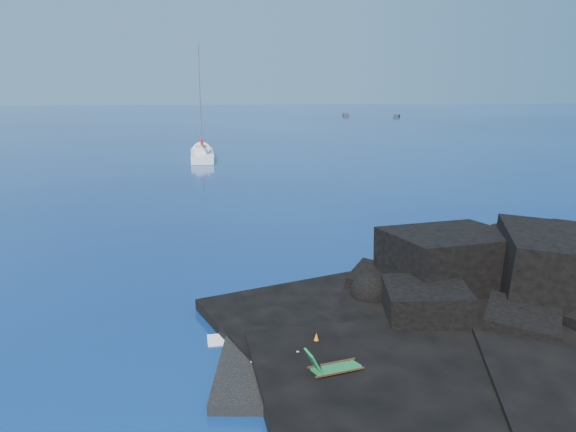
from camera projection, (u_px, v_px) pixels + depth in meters
name	position (u px, v px, depth m)	size (l,w,h in m)	color
ground	(211.00, 379.00, 17.88)	(400.00, 400.00, 0.00)	#04103A
headland	(549.00, 324.00, 21.93)	(24.00, 24.00, 3.60)	black
beach	(347.00, 365.00, 18.76)	(8.50, 6.00, 0.70)	black
surf_foam	(338.00, 311.00, 23.16)	(10.00, 8.00, 0.06)	white
sailboat	(202.00, 159.00, 67.16)	(2.61, 12.46, 13.07)	white
deck_chair	(336.00, 361.00, 17.13)	(1.68, 0.73, 1.15)	#176A33
towel	(284.00, 357.00, 18.50)	(2.01, 0.95, 0.05)	silver
sunbather	(284.00, 353.00, 18.46)	(1.88, 0.46, 0.25)	tan
marker_cone	(316.00, 340.00, 19.17)	(0.35, 0.35, 0.54)	orange
distant_boat_a	(346.00, 116.00, 146.57)	(1.40, 4.51, 0.60)	#2A2A30
distant_boat_b	(397.00, 117.00, 142.30)	(1.31, 4.22, 0.56)	#242529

